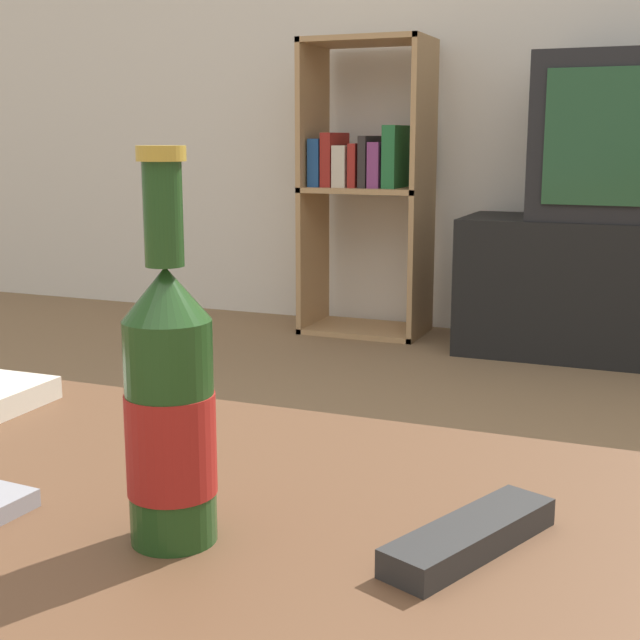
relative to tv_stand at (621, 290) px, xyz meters
name	(u,v)px	position (x,y,z in m)	size (l,w,h in m)	color
tv_stand	(621,290)	(0.00, 0.00, 0.00)	(1.09, 0.41, 0.48)	black
television	(631,137)	(0.00, 0.00, 0.52)	(0.62, 0.39, 0.55)	black
bookshelf	(364,180)	(-0.97, 0.07, 0.36)	(0.47, 0.30, 1.12)	tan
beer_bottle	(170,406)	(-0.13, -2.69, 0.33)	(0.06, 0.06, 0.27)	#1E4219
remote_control	(471,536)	(0.07, -2.63, 0.25)	(0.10, 0.16, 0.02)	#282828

